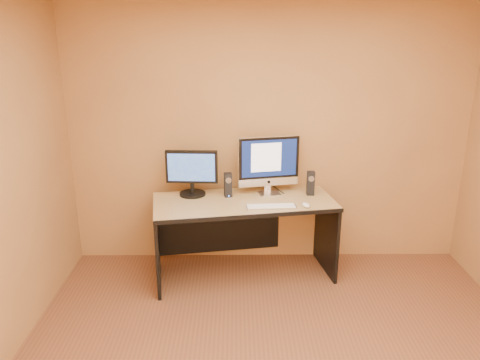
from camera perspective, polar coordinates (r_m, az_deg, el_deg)
The scene contains 10 objects.
walls at distance 2.80m, azimuth 6.32°, elevation -4.10°, with size 4.00×4.00×2.60m, color #A37641, non-canonical shape.
desk at distance 4.59m, azimuth 0.48°, elevation -7.09°, with size 1.70×0.74×0.79m, color #A68B53, non-canonical shape.
imac at distance 4.53m, azimuth 3.60°, elevation 1.80°, with size 0.61×0.22×0.58m, color silver, non-canonical shape.
second_monitor at distance 4.54m, azimuth -5.89°, elevation 0.84°, with size 0.51×0.26×0.45m, color black, non-canonical shape.
speaker_left at distance 4.51m, azimuth -1.47°, elevation -0.60°, with size 0.07×0.08×0.23m, color black, non-canonical shape.
speaker_right at distance 4.61m, azimuth 8.60°, elevation -0.39°, with size 0.07×0.08×0.23m, color black, non-canonical shape.
keyboard at distance 4.28m, azimuth 3.83°, elevation -3.24°, with size 0.46×0.12×0.02m, color #BABABF.
mouse at distance 4.32m, azimuth 8.04°, elevation -3.02°, with size 0.06×0.11×0.04m, color white.
cable_a at distance 4.73m, azimuth 4.72°, elevation -1.20°, with size 0.01×0.01×0.23m, color black.
cable_b at distance 4.75m, azimuth 3.29°, elevation -1.08°, with size 0.01×0.01×0.19m, color black.
Camera 1 is at (-0.33, -2.57, 2.35)m, focal length 35.00 mm.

